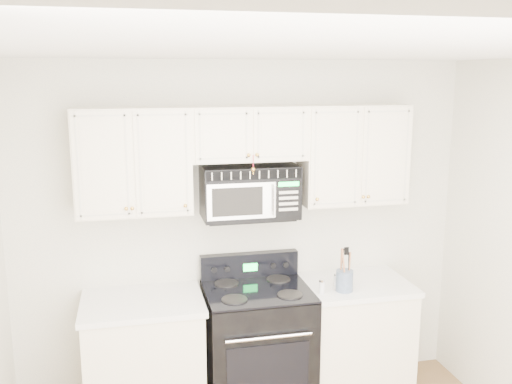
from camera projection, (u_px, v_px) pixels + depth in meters
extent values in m
cube|color=silver|center=(321.00, 49.00, 2.51)|extent=(3.50, 3.50, 0.01)
cube|color=beige|center=(243.00, 230.00, 4.44)|extent=(3.50, 0.01, 2.60)
cube|color=beige|center=(145.00, 362.00, 4.14)|extent=(0.82, 0.63, 0.88)
cube|color=white|center=(142.00, 303.00, 4.05)|extent=(0.86, 0.65, 0.04)
cube|color=beige|center=(351.00, 340.00, 4.49)|extent=(0.82, 0.63, 0.88)
cube|color=white|center=(353.00, 285.00, 4.40)|extent=(0.86, 0.65, 0.04)
cube|color=black|center=(348.00, 382.00, 4.61)|extent=(0.82, 0.55, 0.10)
cube|color=black|center=(257.00, 349.00, 4.30)|extent=(0.77, 0.66, 0.92)
cube|color=black|center=(268.00, 372.00, 3.99)|extent=(0.59, 0.01, 0.41)
cylinder|color=white|center=(269.00, 338.00, 3.91)|extent=(0.61, 0.02, 0.02)
cube|color=black|center=(257.00, 291.00, 4.21)|extent=(0.77, 0.66, 0.02)
cube|color=black|center=(249.00, 265.00, 4.47)|extent=(0.77, 0.08, 0.20)
cube|color=#10ED49|center=(250.00, 267.00, 4.43)|extent=(0.11, 0.00, 0.06)
cube|color=beige|center=(133.00, 161.00, 3.99)|extent=(0.80, 0.33, 0.75)
cube|color=beige|center=(353.00, 154.00, 4.34)|extent=(0.80, 0.33, 0.75)
cube|color=beige|center=(247.00, 133.00, 4.13)|extent=(0.84, 0.33, 0.39)
sphere|color=gold|center=(132.00, 208.00, 3.86)|extent=(0.03, 0.03, 0.03)
sphere|color=gold|center=(185.00, 206.00, 3.94)|extent=(0.03, 0.03, 0.03)
sphere|color=gold|center=(317.00, 199.00, 4.15)|extent=(0.03, 0.03, 0.03)
sphere|color=gold|center=(363.00, 197.00, 4.23)|extent=(0.03, 0.03, 0.03)
sphere|color=gold|center=(249.00, 155.00, 3.97)|extent=(0.03, 0.03, 0.03)
sphere|color=gold|center=(257.00, 155.00, 3.98)|extent=(0.03, 0.03, 0.03)
cylinder|color=red|center=(253.00, 162.00, 3.99)|extent=(0.01, 0.00, 0.10)
sphere|color=gold|center=(253.00, 169.00, 4.00)|extent=(0.03, 0.03, 0.03)
cube|color=black|center=(249.00, 191.00, 4.21)|extent=(0.71, 0.35, 0.39)
cube|color=beige|center=(255.00, 175.00, 4.01)|extent=(0.69, 0.01, 0.07)
cube|color=beige|center=(242.00, 201.00, 4.02)|extent=(0.49, 0.01, 0.26)
cube|color=black|center=(238.00, 202.00, 4.01)|extent=(0.36, 0.01, 0.20)
cube|color=black|center=(288.00, 199.00, 4.09)|extent=(0.19, 0.01, 0.26)
cube|color=#10ED49|center=(289.00, 184.00, 4.07)|extent=(0.15, 0.00, 0.03)
cylinder|color=white|center=(275.00, 201.00, 4.04)|extent=(0.02, 0.02, 0.22)
cylinder|color=slate|center=(344.00, 281.00, 4.20)|extent=(0.13, 0.13, 0.16)
cylinder|color=#9D603C|center=(349.00, 270.00, 4.19)|extent=(0.01, 0.01, 0.27)
cylinder|color=black|center=(341.00, 268.00, 4.21)|extent=(0.01, 0.01, 0.29)
cylinder|color=#9D603C|center=(344.00, 270.00, 4.15)|extent=(0.01, 0.01, 0.32)
cylinder|color=black|center=(349.00, 270.00, 4.19)|extent=(0.01, 0.01, 0.27)
cylinder|color=#9D603C|center=(341.00, 268.00, 4.21)|extent=(0.01, 0.01, 0.29)
cylinder|color=silver|center=(322.00, 287.00, 4.16)|extent=(0.04, 0.04, 0.09)
cylinder|color=white|center=(322.00, 280.00, 4.15)|extent=(0.05, 0.05, 0.02)
cylinder|color=silver|center=(336.00, 281.00, 4.31)|extent=(0.04, 0.04, 0.08)
cylinder|color=white|center=(336.00, 275.00, 4.30)|extent=(0.04, 0.04, 0.02)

